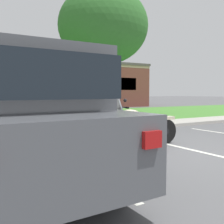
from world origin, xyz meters
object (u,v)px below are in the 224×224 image
at_px(parked_suv_adjacent, 14,116).
at_px(brick_building, 29,85).
at_px(shade_tree, 103,27).
at_px(hedge_center_right, 38,102).
at_px(motorcycle, 140,126).
at_px(handbag, 87,150).
at_px(hedge_right, 91,101).
at_px(rider_person, 96,107).

relative_size(parked_suv_adjacent, brick_building, 0.24).
height_order(shade_tree, hedge_center_right, shade_tree).
distance_m(motorcycle, hedge_center_right, 12.97).
height_order(handbag, hedge_right, hedge_right).
bearing_deg(shade_tree, hedge_right, 70.57).
bearing_deg(brick_building, hedge_right, -61.41).
height_order(parked_suv_adjacent, hedge_center_right, parked_suv_adjacent).
relative_size(motorcycle, hedge_center_right, 0.69).
relative_size(rider_person, parked_suv_adjacent, 0.35).
distance_m(handbag, parked_suv_adjacent, 1.85).
xyz_separation_m(handbag, shade_tree, (4.29, 7.42, 4.55)).
bearing_deg(handbag, rider_person, 37.92).
xyz_separation_m(motorcycle, parked_suv_adjacent, (-3.10, -1.03, 0.47)).
relative_size(motorcycle, brick_building, 0.11).
xyz_separation_m(handbag, hedge_center_right, (2.35, 13.31, 0.51)).
bearing_deg(motorcycle, handbag, -167.27).
height_order(rider_person, shade_tree, shade_tree).
xyz_separation_m(shade_tree, hedge_right, (2.08, 5.88, -4.04)).
bearing_deg(rider_person, motorcycle, 5.21).
xyz_separation_m(shade_tree, brick_building, (-1.24, 11.96, -2.69)).
bearing_deg(parked_suv_adjacent, hedge_right, 60.59).
xyz_separation_m(motorcycle, handbag, (-1.58, -0.36, -0.34)).
distance_m(hedge_right, brick_building, 7.05).
relative_size(shade_tree, hedge_center_right, 2.07).
bearing_deg(parked_suv_adjacent, rider_person, 26.67).
bearing_deg(handbag, motorcycle, 12.73).
relative_size(motorcycle, shade_tree, 0.33).
bearing_deg(handbag, brick_building, 81.05).
bearing_deg(shade_tree, hedge_center_right, 108.27).
relative_size(rider_person, handbag, 4.74).
bearing_deg(hedge_right, motorcycle, -110.28).
xyz_separation_m(rider_person, parked_suv_adjacent, (-1.83, -0.92, -0.05)).
bearing_deg(hedge_center_right, rider_person, -98.86).
distance_m(rider_person, handbag, 0.95).
bearing_deg(parked_suv_adjacent, shade_tree, 54.36).
distance_m(rider_person, shade_tree, 9.00).
bearing_deg(brick_building, handbag, -98.95).
distance_m(motorcycle, shade_tree, 8.66).
bearing_deg(motorcycle, rider_person, -174.79).
relative_size(handbag, hedge_center_right, 0.11).
height_order(shade_tree, hedge_right, shade_tree).
relative_size(hedge_right, brick_building, 0.14).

